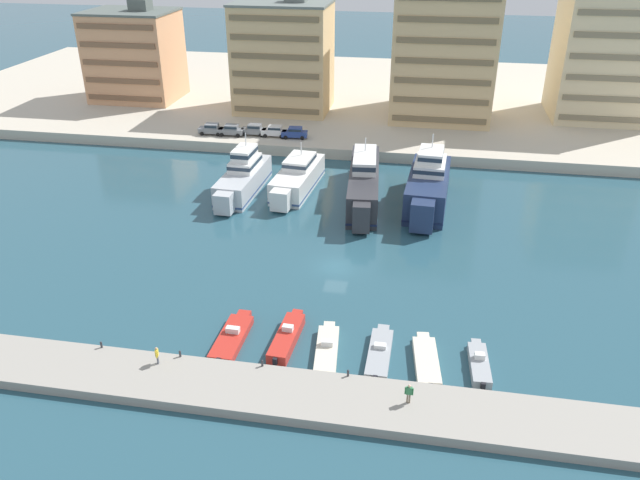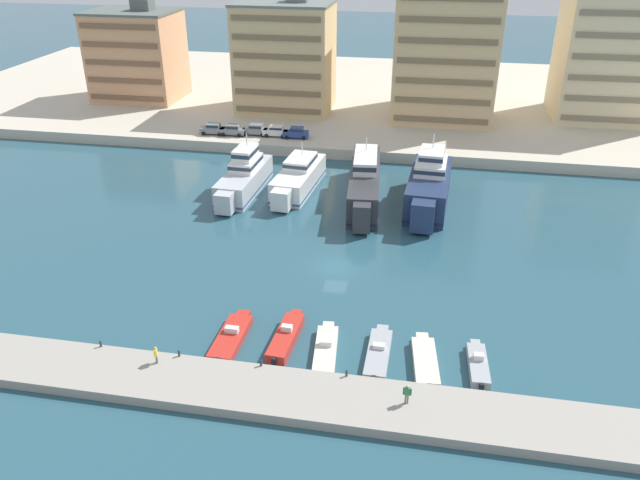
{
  "view_description": "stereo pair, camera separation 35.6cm",
  "coord_description": "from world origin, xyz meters",
  "px_view_note": "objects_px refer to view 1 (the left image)",
  "views": [
    {
      "loc": [
        8.49,
        -57.57,
        33.64
      ],
      "look_at": [
        -1.93,
        1.15,
        2.5
      ],
      "focal_mm": 35.0,
      "sensor_mm": 36.0,
      "label": 1
    },
    {
      "loc": [
        8.84,
        -57.51,
        33.64
      ],
      "look_at": [
        -1.93,
        1.15,
        2.5
      ],
      "focal_mm": 35.0,
      "sensor_mm": 36.0,
      "label": 2
    }
  ],
  "objects_px": {
    "car_grey_left": "(231,130)",
    "car_blue_center": "(295,132)",
    "yacht_navy_center_left": "(428,186)",
    "motorboat_grey_center_right": "(479,364)",
    "car_grey_mid_left": "(254,129)",
    "motorboat_cream_center": "(426,361)",
    "motorboat_grey_center_left": "(380,353)",
    "motorboat_red_far_left": "(232,337)",
    "yacht_charcoal_mid_left": "(364,182)",
    "motorboat_cream_mid_left": "(327,350)",
    "car_grey_far_left": "(212,129)",
    "yacht_silver_far_left": "(243,177)",
    "pedestrian_near_edge": "(157,354)",
    "pedestrian_mid_deck": "(409,392)",
    "motorboat_red_left": "(287,337)",
    "yacht_white_left": "(297,178)",
    "car_white_center_left": "(275,131)"
  },
  "relations": [
    {
      "from": "motorboat_grey_center_left",
      "to": "yacht_charcoal_mid_left",
      "type": "bearing_deg",
      "value": 98.88
    },
    {
      "from": "motorboat_cream_mid_left",
      "to": "motorboat_grey_center_left",
      "type": "xyz_separation_m",
      "value": [
        4.51,
        0.44,
        0.0
      ]
    },
    {
      "from": "motorboat_red_far_left",
      "to": "car_blue_center",
      "type": "bearing_deg",
      "value": 95.92
    },
    {
      "from": "car_grey_left",
      "to": "car_blue_center",
      "type": "bearing_deg",
      "value": 2.64
    },
    {
      "from": "yacht_navy_center_left",
      "to": "motorboat_grey_center_right",
      "type": "height_order",
      "value": "yacht_navy_center_left"
    },
    {
      "from": "yacht_white_left",
      "to": "car_white_center_left",
      "type": "distance_m",
      "value": 18.63
    },
    {
      "from": "motorboat_red_left",
      "to": "car_blue_center",
      "type": "height_order",
      "value": "car_blue_center"
    },
    {
      "from": "pedestrian_mid_deck",
      "to": "motorboat_grey_center_left",
      "type": "bearing_deg",
      "value": 113.49
    },
    {
      "from": "yacht_navy_center_left",
      "to": "motorboat_red_left",
      "type": "bearing_deg",
      "value": -109.62
    },
    {
      "from": "car_grey_left",
      "to": "motorboat_cream_mid_left",
      "type": "bearing_deg",
      "value": -64.66
    },
    {
      "from": "yacht_navy_center_left",
      "to": "motorboat_cream_center",
      "type": "relative_size",
      "value": 2.5
    },
    {
      "from": "yacht_navy_center_left",
      "to": "car_blue_center",
      "type": "bearing_deg",
      "value": 138.79
    },
    {
      "from": "yacht_silver_far_left",
      "to": "motorboat_grey_center_right",
      "type": "bearing_deg",
      "value": -47.58
    },
    {
      "from": "yacht_white_left",
      "to": "yacht_charcoal_mid_left",
      "type": "distance_m",
      "value": 9.46
    },
    {
      "from": "motorboat_red_far_left",
      "to": "motorboat_red_left",
      "type": "distance_m",
      "value": 4.89
    },
    {
      "from": "motorboat_grey_center_right",
      "to": "car_grey_left",
      "type": "bearing_deg",
      "value": 126.04
    },
    {
      "from": "yacht_silver_far_left",
      "to": "car_grey_far_left",
      "type": "height_order",
      "value": "yacht_silver_far_left"
    },
    {
      "from": "yacht_navy_center_left",
      "to": "car_grey_left",
      "type": "xyz_separation_m",
      "value": [
        -32.1,
        18.46,
        -0.01
      ]
    },
    {
      "from": "yacht_white_left",
      "to": "car_blue_center",
      "type": "distance_m",
      "value": 17.36
    },
    {
      "from": "car_grey_far_left",
      "to": "car_blue_center",
      "type": "distance_m",
      "value": 13.85
    },
    {
      "from": "car_grey_left",
      "to": "motorboat_red_left",
      "type": "bearing_deg",
      "value": -67.74
    },
    {
      "from": "motorboat_grey_center_left",
      "to": "car_grey_far_left",
      "type": "xyz_separation_m",
      "value": [
        -32.3,
        51.12,
        2.27
      ]
    },
    {
      "from": "motorboat_red_far_left",
      "to": "car_grey_mid_left",
      "type": "distance_m",
      "value": 53.43
    },
    {
      "from": "yacht_white_left",
      "to": "car_grey_left",
      "type": "relative_size",
      "value": 3.95
    },
    {
      "from": "motorboat_cream_mid_left",
      "to": "motorboat_grey_center_left",
      "type": "relative_size",
      "value": 1.03
    },
    {
      "from": "yacht_silver_far_left",
      "to": "motorboat_cream_center",
      "type": "xyz_separation_m",
      "value": [
        25.55,
        -33.1,
        -1.72
      ]
    },
    {
      "from": "motorboat_cream_mid_left",
      "to": "car_grey_left",
      "type": "height_order",
      "value": "car_grey_left"
    },
    {
      "from": "motorboat_cream_center",
      "to": "pedestrian_mid_deck",
      "type": "xyz_separation_m",
      "value": [
        -1.25,
        -5.82,
        1.47
      ]
    },
    {
      "from": "pedestrian_near_edge",
      "to": "motorboat_cream_center",
      "type": "bearing_deg",
      "value": 12.26
    },
    {
      "from": "yacht_charcoal_mid_left",
      "to": "motorboat_grey_center_left",
      "type": "distance_m",
      "value": 33.71
    },
    {
      "from": "motorboat_grey_center_right",
      "to": "car_grey_mid_left",
      "type": "relative_size",
      "value": 1.51
    },
    {
      "from": "motorboat_red_far_left",
      "to": "car_grey_left",
      "type": "distance_m",
      "value": 53.58
    },
    {
      "from": "yacht_silver_far_left",
      "to": "motorboat_red_left",
      "type": "xyz_separation_m",
      "value": [
        13.32,
        -32.03,
        -1.58
      ]
    },
    {
      "from": "yacht_navy_center_left",
      "to": "car_grey_mid_left",
      "type": "bearing_deg",
      "value": 145.89
    },
    {
      "from": "motorboat_grey_center_left",
      "to": "motorboat_cream_center",
      "type": "relative_size",
      "value": 1.04
    },
    {
      "from": "car_grey_far_left",
      "to": "car_grey_mid_left",
      "type": "height_order",
      "value": "same"
    },
    {
      "from": "car_grey_mid_left",
      "to": "car_white_center_left",
      "type": "bearing_deg",
      "value": -2.16
    },
    {
      "from": "motorboat_cream_mid_left",
      "to": "car_grey_left",
      "type": "distance_m",
      "value": 57.11
    },
    {
      "from": "motorboat_red_left",
      "to": "pedestrian_near_edge",
      "type": "xyz_separation_m",
      "value": [
        -9.56,
        -5.81,
        1.28
      ]
    },
    {
      "from": "motorboat_cream_center",
      "to": "motorboat_grey_center_left",
      "type": "bearing_deg",
      "value": 173.67
    },
    {
      "from": "motorboat_grey_center_right",
      "to": "car_white_center_left",
      "type": "xyz_separation_m",
      "value": [
        -30.18,
        51.91,
        2.22
      ]
    },
    {
      "from": "car_grey_mid_left",
      "to": "car_blue_center",
      "type": "bearing_deg",
      "value": -2.91
    },
    {
      "from": "car_grey_left",
      "to": "car_blue_center",
      "type": "distance_m",
      "value": 10.48
    },
    {
      "from": "motorboat_red_left",
      "to": "yacht_silver_far_left",
      "type": "bearing_deg",
      "value": 112.59
    },
    {
      "from": "motorboat_red_left",
      "to": "motorboat_red_far_left",
      "type": "bearing_deg",
      "value": -172.5
    },
    {
      "from": "motorboat_grey_center_right",
      "to": "pedestrian_mid_deck",
      "type": "bearing_deg",
      "value": -132.14
    },
    {
      "from": "motorboat_grey_center_left",
      "to": "pedestrian_mid_deck",
      "type": "relative_size",
      "value": 4.42
    },
    {
      "from": "car_grey_mid_left",
      "to": "yacht_navy_center_left",
      "type": "bearing_deg",
      "value": -34.11
    },
    {
      "from": "motorboat_red_far_left",
      "to": "motorboat_cream_center",
      "type": "bearing_deg",
      "value": -1.45
    },
    {
      "from": "motorboat_grey_center_left",
      "to": "car_grey_far_left",
      "type": "bearing_deg",
      "value": 122.29
    }
  ]
}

